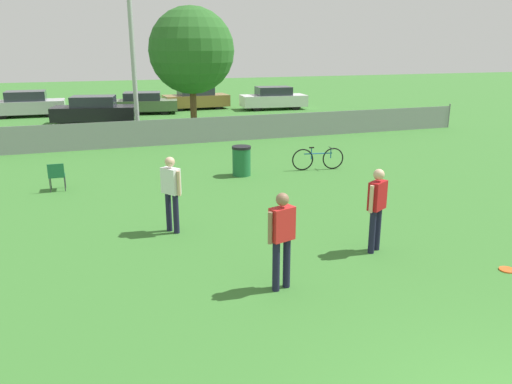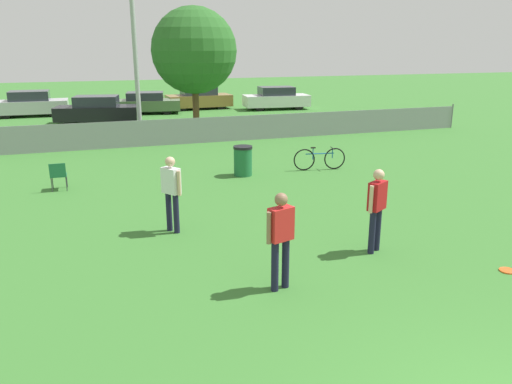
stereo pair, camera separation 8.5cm
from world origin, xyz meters
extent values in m
cube|color=gray|center=(0.00, 18.00, 0.55)|extent=(26.82, 0.03, 1.10)
cylinder|color=slate|center=(13.41, 18.00, 0.61)|extent=(0.07, 0.07, 1.21)
cylinder|color=#9E9EA3|center=(-2.15, 19.40, 3.53)|extent=(0.20, 0.20, 7.06)
cylinder|color=brown|center=(0.87, 21.69, 1.14)|extent=(0.32, 0.32, 2.28)
sphere|color=#286023|center=(0.87, 21.69, 3.84)|extent=(4.15, 4.15, 4.15)
cylinder|color=#191933|center=(-2.74, 7.77, 0.46)|extent=(0.13, 0.13, 0.92)
cylinder|color=#191933|center=(-2.61, 7.57, 0.46)|extent=(0.13, 0.13, 0.92)
cube|color=silver|center=(-2.67, 7.67, 1.21)|extent=(0.42, 0.48, 0.58)
sphere|color=#D8AD8C|center=(-2.67, 7.67, 1.64)|extent=(0.22, 0.22, 0.22)
cylinder|color=#D8AD8C|center=(-2.81, 7.88, 1.19)|extent=(0.08, 0.08, 0.56)
cylinder|color=#D8AD8C|center=(-2.53, 7.46, 1.19)|extent=(0.08, 0.08, 0.56)
cylinder|color=#191933|center=(0.95, 5.14, 0.46)|extent=(0.13, 0.13, 0.92)
cylinder|color=#191933|center=(1.15, 5.26, 0.46)|extent=(0.13, 0.13, 0.92)
cube|color=#B21419|center=(1.05, 5.20, 1.21)|extent=(0.48, 0.41, 0.58)
sphere|color=#D8AD8C|center=(1.05, 5.20, 1.64)|extent=(0.22, 0.22, 0.22)
cylinder|color=#D8AD8C|center=(0.83, 5.07, 1.19)|extent=(0.08, 0.08, 0.56)
cylinder|color=#D8AD8C|center=(1.27, 5.33, 1.19)|extent=(0.08, 0.08, 0.56)
cylinder|color=#191933|center=(-1.49, 4.26, 0.46)|extent=(0.13, 0.13, 0.92)
cylinder|color=#191933|center=(-1.26, 4.33, 0.46)|extent=(0.13, 0.13, 0.92)
cube|color=red|center=(-1.37, 4.29, 1.21)|extent=(0.47, 0.34, 0.58)
sphere|color=#8C664C|center=(-1.37, 4.29, 1.64)|extent=(0.22, 0.22, 0.22)
cylinder|color=#8C664C|center=(-1.62, 4.22, 1.19)|extent=(0.08, 0.08, 0.56)
cylinder|color=#8C664C|center=(-1.13, 4.37, 1.19)|extent=(0.08, 0.08, 0.56)
cylinder|color=#E5591E|center=(2.95, 3.57, 0.01)|extent=(0.29, 0.29, 0.03)
torus|color=#E5591E|center=(2.95, 3.57, 0.01)|extent=(0.29, 0.29, 0.03)
cylinder|color=#333338|center=(-5.06, 12.38, 0.21)|extent=(0.02, 0.02, 0.42)
cylinder|color=#333338|center=(-5.47, 12.38, 0.21)|extent=(0.02, 0.02, 0.42)
cylinder|color=#333338|center=(-5.07, 11.97, 0.21)|extent=(0.02, 0.02, 0.42)
cylinder|color=#333338|center=(-5.47, 11.98, 0.21)|extent=(0.02, 0.02, 0.42)
cube|color=#1E663F|center=(-5.27, 12.18, 0.43)|extent=(0.45, 0.45, 0.03)
cube|color=#1E663F|center=(-5.27, 11.96, 0.64)|extent=(0.45, 0.03, 0.39)
torus|color=black|center=(2.51, 12.03, 0.37)|extent=(0.74, 0.16, 0.74)
torus|color=black|center=(3.57, 11.86, 0.37)|extent=(0.74, 0.16, 0.74)
cylinder|color=#195999|center=(3.04, 11.95, 0.56)|extent=(0.98, 0.19, 0.04)
cylinder|color=#195999|center=(2.81, 11.98, 0.56)|extent=(0.03, 0.03, 0.38)
cylinder|color=#195999|center=(3.48, 11.87, 0.56)|extent=(0.03, 0.03, 0.35)
cube|color=black|center=(2.81, 11.98, 0.77)|extent=(0.17, 0.08, 0.04)
cylinder|color=black|center=(3.48, 11.87, 0.74)|extent=(0.09, 0.44, 0.03)
cylinder|color=#1E6638|center=(0.35, 12.06, 0.44)|extent=(0.59, 0.59, 0.89)
cylinder|color=black|center=(0.35, 12.06, 0.93)|extent=(0.62, 0.62, 0.08)
cylinder|color=black|center=(-6.16, 30.37, 0.33)|extent=(0.66, 0.19, 0.66)
cylinder|color=black|center=(-6.18, 28.75, 0.33)|extent=(0.66, 0.19, 0.66)
cylinder|color=black|center=(-8.78, 30.39, 0.33)|extent=(0.66, 0.19, 0.66)
cylinder|color=black|center=(-8.80, 28.78, 0.33)|extent=(0.66, 0.19, 0.66)
cube|color=#B7B7BC|center=(-7.48, 29.57, 0.57)|extent=(4.24, 1.88, 0.74)
cube|color=#2D333D|center=(-7.48, 29.57, 1.22)|extent=(2.21, 1.64, 0.55)
cylinder|color=black|center=(-2.34, 25.83, 0.33)|extent=(0.68, 0.30, 0.66)
cylinder|color=black|center=(-2.63, 24.34, 0.33)|extent=(0.68, 0.30, 0.66)
cylinder|color=black|center=(-4.96, 26.32, 0.33)|extent=(0.68, 0.30, 0.66)
cylinder|color=black|center=(-5.24, 24.83, 0.33)|extent=(0.68, 0.30, 0.66)
cube|color=black|center=(-3.79, 25.33, 0.56)|extent=(4.54, 2.51, 0.73)
cube|color=#2D333D|center=(-3.79, 25.33, 1.20)|extent=(2.48, 1.92, 0.55)
cylinder|color=black|center=(0.59, 29.21, 0.32)|extent=(0.67, 0.29, 0.65)
cylinder|color=black|center=(0.32, 27.65, 0.32)|extent=(0.67, 0.29, 0.65)
cylinder|color=black|center=(-1.99, 29.65, 0.32)|extent=(0.67, 0.29, 0.65)
cylinder|color=black|center=(-2.26, 28.09, 0.32)|extent=(0.67, 0.29, 0.65)
cube|color=#59724C|center=(-0.83, 28.65, 0.53)|extent=(4.46, 2.48, 0.63)
cube|color=#2D333D|center=(-0.83, 28.65, 1.07)|extent=(2.43, 1.93, 0.47)
cylinder|color=black|center=(4.05, 30.69, 0.31)|extent=(0.62, 0.21, 0.62)
cylinder|color=black|center=(4.12, 29.09, 0.31)|extent=(0.62, 0.21, 0.62)
cylinder|color=black|center=(1.45, 30.58, 0.31)|extent=(0.62, 0.21, 0.62)
cylinder|color=black|center=(1.51, 28.99, 0.31)|extent=(0.62, 0.21, 0.62)
cube|color=olive|center=(2.78, 29.84, 0.55)|extent=(4.28, 1.99, 0.75)
cube|color=#2D333D|center=(2.78, 29.84, 1.20)|extent=(2.25, 1.69, 0.56)
cylinder|color=black|center=(8.97, 28.66, 0.34)|extent=(0.69, 0.24, 0.68)
cylinder|color=black|center=(8.83, 27.14, 0.34)|extent=(0.69, 0.24, 0.68)
cylinder|color=black|center=(6.35, 28.91, 0.34)|extent=(0.69, 0.24, 0.68)
cylinder|color=black|center=(6.20, 27.38, 0.34)|extent=(0.69, 0.24, 0.68)
cube|color=white|center=(7.59, 28.02, 0.57)|extent=(4.39, 2.14, 0.72)
cube|color=#2D333D|center=(7.59, 28.02, 1.20)|extent=(2.34, 1.74, 0.54)
camera|label=1|loc=(-4.37, -3.03, 4.10)|focal=35.00mm
camera|label=2|loc=(-4.29, -3.06, 4.10)|focal=35.00mm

